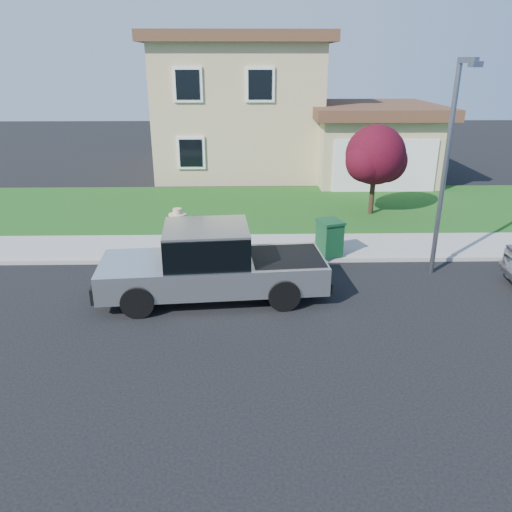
{
  "coord_description": "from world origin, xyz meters",
  "views": [
    {
      "loc": [
        0.32,
        -10.89,
        5.63
      ],
      "look_at": [
        0.56,
        0.34,
        1.2
      ],
      "focal_mm": 35.0,
      "sensor_mm": 36.0,
      "label": 1
    }
  ],
  "objects_px": {
    "trash_bin": "(329,237)",
    "street_lamp": "(448,159)",
    "ornamental_tree": "(376,158)",
    "pickup_truck": "(212,265)",
    "woman": "(179,245)"
  },
  "relations": [
    {
      "from": "trash_bin",
      "to": "street_lamp",
      "type": "distance_m",
      "value": 3.94
    },
    {
      "from": "street_lamp",
      "to": "ornamental_tree",
      "type": "bearing_deg",
      "value": 78.18
    },
    {
      "from": "pickup_truck",
      "to": "street_lamp",
      "type": "xyz_separation_m",
      "value": [
        6.11,
        1.33,
        2.37
      ]
    },
    {
      "from": "pickup_truck",
      "to": "ornamental_tree",
      "type": "relative_size",
      "value": 1.74
    },
    {
      "from": "pickup_truck",
      "to": "woman",
      "type": "distance_m",
      "value": 1.6
    },
    {
      "from": "woman",
      "to": "trash_bin",
      "type": "xyz_separation_m",
      "value": [
        4.31,
        1.22,
        -0.24
      ]
    },
    {
      "from": "woman",
      "to": "ornamental_tree",
      "type": "height_order",
      "value": "ornamental_tree"
    },
    {
      "from": "ornamental_tree",
      "to": "trash_bin",
      "type": "bearing_deg",
      "value": -117.96
    },
    {
      "from": "pickup_truck",
      "to": "ornamental_tree",
      "type": "distance_m",
      "value": 9.08
    },
    {
      "from": "pickup_truck",
      "to": "ornamental_tree",
      "type": "xyz_separation_m",
      "value": [
        5.7,
        6.94,
        1.37
      ]
    },
    {
      "from": "woman",
      "to": "street_lamp",
      "type": "xyz_separation_m",
      "value": [
        7.08,
        0.06,
        2.32
      ]
    },
    {
      "from": "pickup_truck",
      "to": "trash_bin",
      "type": "bearing_deg",
      "value": 31.96
    },
    {
      "from": "pickup_truck",
      "to": "woman",
      "type": "relative_size",
      "value": 2.98
    },
    {
      "from": "ornamental_tree",
      "to": "pickup_truck",
      "type": "bearing_deg",
      "value": -129.43
    },
    {
      "from": "ornamental_tree",
      "to": "street_lamp",
      "type": "xyz_separation_m",
      "value": [
        0.41,
        -5.6,
        1.0
      ]
    }
  ]
}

